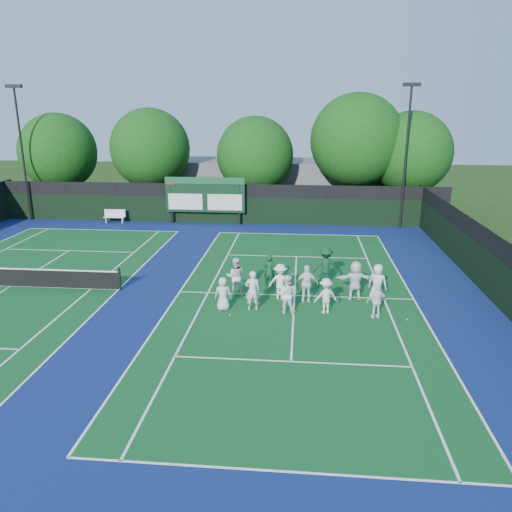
# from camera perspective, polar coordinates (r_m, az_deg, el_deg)

# --- Properties ---
(ground) EXTENTS (120.00, 120.00, 0.00)m
(ground) POSITION_cam_1_polar(r_m,az_deg,el_deg) (22.62, 4.37, -5.45)
(ground) COLOR #1B370F
(ground) RESTS_ON ground
(court_apron) EXTENTS (34.00, 32.00, 0.01)m
(court_apron) POSITION_cam_1_polar(r_m,az_deg,el_deg) (24.36, -9.88, -4.01)
(court_apron) COLOR navy
(court_apron) RESTS_ON ground
(near_court) EXTENTS (11.05, 23.85, 0.01)m
(near_court) POSITION_cam_1_polar(r_m,az_deg,el_deg) (23.55, 4.42, -4.52)
(near_court) COLOR #104E1F
(near_court) RESTS_ON ground
(left_court) EXTENTS (11.05, 23.85, 0.01)m
(left_court) POSITION_cam_1_polar(r_m,az_deg,el_deg) (27.51, -26.22, -3.10)
(left_court) COLOR #104E1F
(left_court) RESTS_ON ground
(back_fence) EXTENTS (34.00, 0.08, 3.00)m
(back_fence) POSITION_cam_1_polar(r_m,az_deg,el_deg) (38.17, -4.21, 5.78)
(back_fence) COLOR black
(back_fence) RESTS_ON ground
(divider_fence_right) EXTENTS (0.08, 32.00, 3.00)m
(divider_fence_right) POSITION_cam_1_polar(r_m,az_deg,el_deg) (24.71, 25.85, -1.86)
(divider_fence_right) COLOR black
(divider_fence_right) RESTS_ON ground
(scoreboard) EXTENTS (6.00, 0.21, 3.55)m
(scoreboard) POSITION_cam_1_polar(r_m,az_deg,el_deg) (37.80, -5.86, 6.92)
(scoreboard) COLOR black
(scoreboard) RESTS_ON ground
(clubhouse) EXTENTS (18.00, 6.00, 4.00)m
(clubhouse) POSITION_cam_1_polar(r_m,az_deg,el_deg) (45.50, 2.46, 8.37)
(clubhouse) COLOR slate
(clubhouse) RESTS_ON ground
(light_pole_left) EXTENTS (1.20, 0.30, 10.12)m
(light_pole_left) POSITION_cam_1_polar(r_m,az_deg,el_deg) (42.43, -25.33, 12.10)
(light_pole_left) COLOR black
(light_pole_left) RESTS_ON ground
(light_pole_right) EXTENTS (1.20, 0.30, 10.12)m
(light_pole_right) POSITION_cam_1_polar(r_m,az_deg,el_deg) (37.46, 16.90, 12.56)
(light_pole_right) COLOR black
(light_pole_right) RESTS_ON ground
(tennis_net) EXTENTS (11.30, 0.10, 1.10)m
(tennis_net) POSITION_cam_1_polar(r_m,az_deg,el_deg) (27.36, -26.34, -2.15)
(tennis_net) COLOR black
(tennis_net) RESTS_ON ground
(bench) EXTENTS (1.62, 0.49, 1.02)m
(bench) POSITION_cam_1_polar(r_m,az_deg,el_deg) (39.84, -15.84, 4.47)
(bench) COLOR silver
(bench) RESTS_ON ground
(tree_a) EXTENTS (6.32, 6.32, 8.13)m
(tree_a) POSITION_cam_1_polar(r_m,az_deg,el_deg) (45.42, -21.43, 10.82)
(tree_a) COLOR black
(tree_a) RESTS_ON ground
(tree_b) EXTENTS (6.46, 6.46, 8.52)m
(tree_b) POSITION_cam_1_polar(r_m,az_deg,el_deg) (42.50, -11.75, 11.72)
(tree_b) COLOR black
(tree_b) RESTS_ON ground
(tree_c) EXTENTS (6.16, 6.16, 7.91)m
(tree_c) POSITION_cam_1_polar(r_m,az_deg,el_deg) (40.90, 0.11, 11.23)
(tree_c) COLOR black
(tree_c) RESTS_ON ground
(tree_d) EXTENTS (7.26, 7.26, 9.67)m
(tree_d) POSITION_cam_1_polar(r_m,az_deg,el_deg) (40.87, 11.64, 12.56)
(tree_d) COLOR black
(tree_d) RESTS_ON ground
(tree_e) EXTENTS (6.38, 6.38, 8.30)m
(tree_e) POSITION_cam_1_polar(r_m,az_deg,el_deg) (41.59, 17.42, 10.97)
(tree_e) COLOR black
(tree_e) RESTS_ON ground
(tennis_ball_0) EXTENTS (0.07, 0.07, 0.07)m
(tennis_ball_0) POSITION_cam_1_polar(r_m,az_deg,el_deg) (21.31, -3.00, -6.76)
(tennis_ball_0) COLOR yellow
(tennis_ball_0) RESTS_ON ground
(tennis_ball_1) EXTENTS (0.07, 0.07, 0.07)m
(tennis_ball_1) POSITION_cam_1_polar(r_m,az_deg,el_deg) (26.44, 4.19, -2.07)
(tennis_ball_1) COLOR yellow
(tennis_ball_1) RESTS_ON ground
(tennis_ball_2) EXTENTS (0.07, 0.07, 0.07)m
(tennis_ball_2) POSITION_cam_1_polar(r_m,az_deg,el_deg) (21.78, 16.91, -6.96)
(tennis_ball_2) COLOR yellow
(tennis_ball_2) RESTS_ON ground
(tennis_ball_3) EXTENTS (0.07, 0.07, 0.07)m
(tennis_ball_3) POSITION_cam_1_polar(r_m,az_deg,el_deg) (24.67, -0.11, -3.41)
(tennis_ball_3) COLOR yellow
(tennis_ball_3) RESTS_ON ground
(tennis_ball_4) EXTENTS (0.07, 0.07, 0.07)m
(tennis_ball_4) POSITION_cam_1_polar(r_m,az_deg,el_deg) (27.19, 2.99, -1.52)
(tennis_ball_4) COLOR yellow
(tennis_ball_4) RESTS_ON ground
(tennis_ball_5) EXTENTS (0.07, 0.07, 0.07)m
(tennis_ball_5) POSITION_cam_1_polar(r_m,az_deg,el_deg) (23.43, 9.46, -4.75)
(tennis_ball_5) COLOR yellow
(tennis_ball_5) RESTS_ON ground
(player_front_0) EXTENTS (0.77, 0.55, 1.48)m
(player_front_0) POSITION_cam_1_polar(r_m,az_deg,el_deg) (21.70, -3.79, -4.32)
(player_front_0) COLOR silver
(player_front_0) RESTS_ON ground
(player_front_1) EXTENTS (0.70, 0.51, 1.78)m
(player_front_1) POSITION_cam_1_polar(r_m,az_deg,el_deg) (21.59, -0.40, -3.97)
(player_front_1) COLOR silver
(player_front_1) RESTS_ON ground
(player_front_2) EXTENTS (0.90, 0.74, 1.70)m
(player_front_2) POSITION_cam_1_polar(r_m,az_deg,el_deg) (21.34, 3.53, -4.36)
(player_front_2) COLOR white
(player_front_2) RESTS_ON ground
(player_front_3) EXTENTS (1.15, 0.88, 1.57)m
(player_front_3) POSITION_cam_1_polar(r_m,az_deg,el_deg) (21.48, 7.97, -4.54)
(player_front_3) COLOR silver
(player_front_3) RESTS_ON ground
(player_front_4) EXTENTS (0.94, 0.54, 1.51)m
(player_front_4) POSITION_cam_1_polar(r_m,az_deg,el_deg) (21.40, 13.65, -5.03)
(player_front_4) COLOR white
(player_front_4) RESTS_ON ground
(player_back_0) EXTENTS (0.91, 0.73, 1.81)m
(player_back_0) POSITION_cam_1_polar(r_m,az_deg,el_deg) (23.36, -2.36, -2.33)
(player_back_0) COLOR silver
(player_back_0) RESTS_ON ground
(player_back_1) EXTENTS (1.15, 0.75, 1.68)m
(player_back_1) POSITION_cam_1_polar(r_m,az_deg,el_deg) (22.85, 2.80, -2.94)
(player_back_1) COLOR white
(player_back_1) RESTS_ON ground
(player_back_2) EXTENTS (1.06, 0.52, 1.75)m
(player_back_2) POSITION_cam_1_polar(r_m,az_deg,el_deg) (22.57, 5.82, -3.17)
(player_back_2) COLOR white
(player_back_2) RESTS_ON ground
(player_back_3) EXTENTS (1.75, 0.74, 1.82)m
(player_back_3) POSITION_cam_1_polar(r_m,az_deg,el_deg) (23.25, 11.26, -2.72)
(player_back_3) COLOR white
(player_back_3) RESTS_ON ground
(player_back_4) EXTENTS (1.01, 0.85, 1.75)m
(player_back_4) POSITION_cam_1_polar(r_m,az_deg,el_deg) (23.22, 13.70, -2.99)
(player_back_4) COLOR silver
(player_back_4) RESTS_ON ground
(coach_left) EXTENTS (0.63, 0.45, 1.63)m
(coach_left) POSITION_cam_1_polar(r_m,az_deg,el_deg) (24.38, 1.54, -1.73)
(coach_left) COLOR #103C1F
(coach_left) RESTS_ON ground
(coach_right) EXTENTS (1.34, 0.88, 1.94)m
(coach_right) POSITION_cam_1_polar(r_m,az_deg,el_deg) (24.83, 7.96, -1.16)
(coach_right) COLOR #0F3720
(coach_right) RESTS_ON ground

